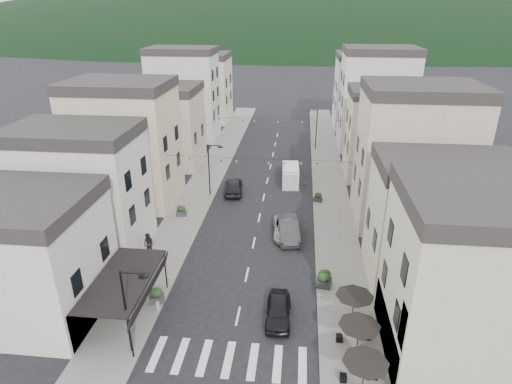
# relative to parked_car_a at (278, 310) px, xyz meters

# --- Properties ---
(sidewalk_left) EXTENTS (4.00, 76.00, 0.12)m
(sidewalk_left) POSITION_rel_parked_car_a_xyz_m (-10.30, 26.00, -0.66)
(sidewalk_left) COLOR slate
(sidewalk_left) RESTS_ON ground
(sidewalk_right) EXTENTS (4.00, 76.00, 0.12)m
(sidewalk_right) POSITION_rel_parked_car_a_xyz_m (4.70, 26.00, -0.66)
(sidewalk_right) COLOR slate
(sidewalk_right) RESTS_ON ground
(hill_backdrop) EXTENTS (640.00, 360.00, 70.00)m
(hill_backdrop) POSITION_rel_parked_car_a_xyz_m (-2.80, 294.00, -0.72)
(hill_backdrop) COLOR black
(hill_backdrop) RESTS_ON ground
(boutique_building) EXTENTS (12.00, 8.00, 8.00)m
(boutique_building) POSITION_rel_parked_car_a_xyz_m (-18.30, -1.00, 3.28)
(boutique_building) COLOR beige
(boutique_building) RESTS_ON ground
(bistro_building) EXTENTS (10.00, 8.00, 10.00)m
(bistro_building) POSITION_rel_parked_car_a_xyz_m (11.70, -2.00, 4.28)
(bistro_building) COLOR beige
(bistro_building) RESTS_ON ground
(boutique_awning) EXTENTS (3.77, 7.50, 3.28)m
(boutique_awning) POSITION_rel_parked_car_a_xyz_m (-10.05, -1.00, 2.40)
(boutique_awning) COLOR black
(boutique_awning) RESTS_ON ground
(buildings_row_left) EXTENTS (10.20, 54.16, 14.00)m
(buildings_row_left) POSITION_rel_parked_car_a_xyz_m (-17.30, 31.75, 5.40)
(buildings_row_left) COLOR beige
(buildings_row_left) RESTS_ON ground
(buildings_row_right) EXTENTS (10.20, 54.16, 14.50)m
(buildings_row_right) POSITION_rel_parked_car_a_xyz_m (11.70, 30.59, 5.60)
(buildings_row_right) COLOR beige
(buildings_row_right) RESTS_ON ground
(cafe_terrace) EXTENTS (2.50, 8.10, 2.53)m
(cafe_terrace) POSITION_rel_parked_car_a_xyz_m (4.90, -3.20, 1.64)
(cafe_terrace) COLOR black
(cafe_terrace) RESTS_ON ground
(streetlamp_left_near) EXTENTS (1.70, 0.56, 6.00)m
(streetlamp_left_near) POSITION_rel_parked_car_a_xyz_m (-8.62, -4.00, 2.98)
(streetlamp_left_near) COLOR black
(streetlamp_left_near) RESTS_ON ground
(streetlamp_left_far) EXTENTS (1.70, 0.56, 6.00)m
(streetlamp_left_far) POSITION_rel_parked_car_a_xyz_m (-8.62, 20.00, 2.98)
(streetlamp_left_far) COLOR black
(streetlamp_left_far) RESTS_ON ground
(streetlamp_right_far) EXTENTS (1.70, 0.56, 6.00)m
(streetlamp_right_far) POSITION_rel_parked_car_a_xyz_m (3.02, 38.00, 2.98)
(streetlamp_right_far) COLOR black
(streetlamp_right_far) RESTS_ON ground
(bollards) EXTENTS (11.66, 10.26, 0.60)m
(bollards) POSITION_rel_parked_car_a_xyz_m (-2.80, -0.50, -0.30)
(bollards) COLOR gray
(bollards) RESTS_ON ground
(bunting_near) EXTENTS (19.00, 0.28, 0.62)m
(bunting_near) POSITION_rel_parked_car_a_xyz_m (-2.80, 16.00, 4.94)
(bunting_near) COLOR black
(bunting_near) RESTS_ON ground
(bunting_far) EXTENTS (19.00, 0.28, 0.62)m
(bunting_far) POSITION_rel_parked_car_a_xyz_m (-2.80, 32.00, 4.94)
(bunting_far) COLOR black
(bunting_far) RESTS_ON ground
(parked_car_a) EXTENTS (1.78, 4.24, 1.43)m
(parked_car_a) POSITION_rel_parked_car_a_xyz_m (0.00, 0.00, 0.00)
(parked_car_a) COLOR black
(parked_car_a) RESTS_ON ground
(parked_car_b) EXTENTS (2.43, 5.27, 1.67)m
(parked_car_b) POSITION_rel_parked_car_a_xyz_m (0.26, 11.39, 0.12)
(parked_car_b) COLOR #303032
(parked_car_b) RESTS_ON ground
(parked_car_c) EXTENTS (2.68, 5.13, 1.38)m
(parked_car_c) POSITION_rel_parked_car_a_xyz_m (0.00, 11.83, -0.03)
(parked_car_c) COLOR #92959A
(parked_car_c) RESTS_ON ground
(parked_car_d) EXTENTS (2.40, 5.20, 1.47)m
(parked_car_d) POSITION_rel_parked_car_a_xyz_m (0.00, 25.89, 0.02)
(parked_car_d) COLOR black
(parked_car_d) RESTS_ON ground
(parked_car_e) EXTENTS (2.56, 5.14, 1.68)m
(parked_car_e) POSITION_rel_parked_car_a_xyz_m (-6.35, 20.95, 0.12)
(parked_car_e) COLOR black
(parked_car_e) RESTS_ON ground
(delivery_van) EXTENTS (2.14, 4.93, 2.32)m
(delivery_van) POSITION_rel_parked_car_a_xyz_m (0.02, 24.47, 0.42)
(delivery_van) COLOR silver
(delivery_van) RESTS_ON ground
(pedestrian_a) EXTENTS (0.67, 0.49, 1.70)m
(pedestrian_a) POSITION_rel_parked_car_a_xyz_m (-11.13, 2.71, 0.25)
(pedestrian_a) COLOR black
(pedestrian_a) RESTS_ON sidewalk_left
(pedestrian_b) EXTENTS (1.16, 1.03, 1.97)m
(pedestrian_b) POSITION_rel_parked_car_a_xyz_m (-11.51, 6.97, 0.39)
(pedestrian_b) COLOR black
(pedestrian_b) RESTS_ON sidewalk_left
(planter_la) EXTENTS (1.22, 0.97, 1.21)m
(planter_la) POSITION_rel_parked_car_a_xyz_m (-8.80, 0.70, -0.01)
(planter_la) COLOR #303032
(planter_la) RESTS_ON sidewalk_left
(planter_lb) EXTENTS (1.07, 0.66, 1.14)m
(planter_lb) POSITION_rel_parked_car_a_xyz_m (-10.70, 14.41, -0.04)
(planter_lb) COLOR #303133
(planter_lb) RESTS_ON sidewalk_left
(planter_ra) EXTENTS (1.20, 0.80, 1.24)m
(planter_ra) POSITION_rel_parked_car_a_xyz_m (3.20, 3.80, 0.00)
(planter_ra) COLOR #2A292C
(planter_ra) RESTS_ON sidewalk_right
(planter_rb) EXTENTS (1.21, 0.90, 1.21)m
(planter_rb) POSITION_rel_parked_car_a_xyz_m (3.29, 4.34, -0.01)
(planter_rb) COLOR #303032
(planter_rb) RESTS_ON sidewalk_right
(planter_rc) EXTENTS (1.03, 0.75, 1.04)m
(planter_rc) POSITION_rel_parked_car_a_xyz_m (3.20, 19.35, -0.09)
(planter_rc) COLOR #2B2B2D
(planter_rc) RESTS_ON sidewalk_right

